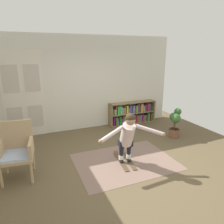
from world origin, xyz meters
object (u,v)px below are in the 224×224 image
at_px(wicker_chair, 17,149).
at_px(person_skier, 128,134).
at_px(skis_pair, 124,160).
at_px(bookshelf, 132,114).
at_px(potted_plant, 175,122).

xyz_separation_m(wicker_chair, person_skier, (2.17, -0.47, 0.14)).
bearing_deg(person_skier, wicker_chair, 167.80).
distance_m(skis_pair, person_skier, 0.72).
bearing_deg(bookshelf, potted_plant, -70.92).
height_order(bookshelf, skis_pair, bookshelf).
distance_m(bookshelf, skis_pair, 2.72).
bearing_deg(potted_plant, person_skier, -155.47).
xyz_separation_m(potted_plant, person_skier, (-1.98, -0.90, 0.28)).
height_order(potted_plant, skis_pair, potted_plant).
relative_size(potted_plant, skis_pair, 0.93).
bearing_deg(potted_plant, wicker_chair, -174.01).
relative_size(wicker_chair, person_skier, 0.78).
relative_size(bookshelf, skis_pair, 1.86).
relative_size(potted_plant, person_skier, 0.60).
xyz_separation_m(bookshelf, potted_plant, (0.55, -1.58, 0.11)).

